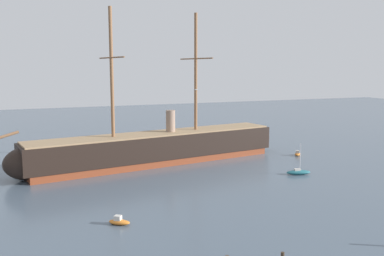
# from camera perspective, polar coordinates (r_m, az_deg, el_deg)

# --- Properties ---
(tall_ship) EXTENTS (68.19, 16.83, 32.91)m
(tall_ship) POSITION_cam_1_polar(r_m,az_deg,el_deg) (92.87, -4.74, -2.65)
(tall_ship) COLOR brown
(tall_ship) RESTS_ON ground
(motorboat_mid_left) EXTENTS (3.12, 2.76, 1.24)m
(motorboat_mid_left) POSITION_cam_1_polar(r_m,az_deg,el_deg) (58.89, -9.80, -12.31)
(motorboat_mid_left) COLOR orange
(motorboat_mid_left) RESTS_ON ground
(sailboat_alongside_stern) EXTENTS (5.01, 2.77, 6.25)m
(sailboat_alongside_stern) POSITION_cam_1_polar(r_m,az_deg,el_deg) (86.16, 14.15, -5.78)
(sailboat_alongside_stern) COLOR #236670
(sailboat_alongside_stern) RESTS_ON ground
(sailboat_far_left) EXTENTS (4.21, 3.05, 5.36)m
(sailboat_far_left) POSITION_cam_1_polar(r_m,az_deg,el_deg) (88.70, -21.86, -5.77)
(sailboat_far_left) COLOR #7FB2D6
(sailboat_far_left) RESTS_ON ground
(motorboat_far_right) EXTENTS (2.82, 3.10, 1.25)m
(motorboat_far_right) POSITION_cam_1_polar(r_m,az_deg,el_deg) (104.47, 14.04, -3.38)
(motorboat_far_right) COLOR orange
(motorboat_far_right) RESTS_ON ground
(dinghy_distant_centre) EXTENTS (2.08, 1.80, 0.46)m
(dinghy_distant_centre) POSITION_cam_1_polar(r_m,az_deg,el_deg) (99.67, -2.97, -3.82)
(dinghy_distant_centre) COLOR orange
(dinghy_distant_centre) RESTS_ON ground
(seagull_in_flight) EXTENTS (0.89, 0.88, 0.13)m
(seagull_in_flight) POSITION_cam_1_polar(r_m,az_deg,el_deg) (55.99, 0.50, 5.20)
(seagull_in_flight) COLOR silver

